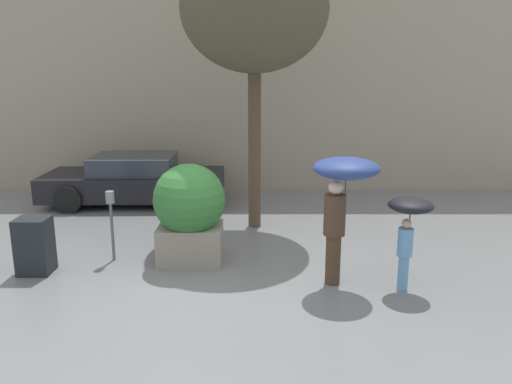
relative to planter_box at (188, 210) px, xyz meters
name	(u,v)px	position (x,y,z in m)	size (l,w,h in m)	color
ground_plane	(217,284)	(0.54, -0.95, -0.89)	(40.00, 40.00, 0.00)	slate
building_facade	(233,77)	(0.54, 5.55, 2.11)	(18.00, 0.30, 6.00)	#9E937F
planter_box	(188,210)	(0.00, 0.00, 0.00)	(1.19, 1.19, 1.67)	gray
person_adult	(341,185)	(2.35, -0.89, 0.62)	(0.96, 0.96, 1.92)	#473323
person_child	(407,218)	(3.29, -1.06, 0.17)	(0.65, 0.65, 1.36)	#669ED1
parked_car_near	(133,181)	(-1.86, 3.98, -0.34)	(4.32, 2.09, 1.17)	black
street_tree	(253,10)	(1.07, 2.02, 3.36)	(2.82, 2.82, 5.48)	brown
parking_meter	(109,211)	(-1.32, 0.07, -0.03)	(0.14, 0.14, 1.20)	#595B60
newspaper_box	(33,246)	(-2.39, -0.49, -0.44)	(0.50, 0.44, 0.90)	#1E2328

